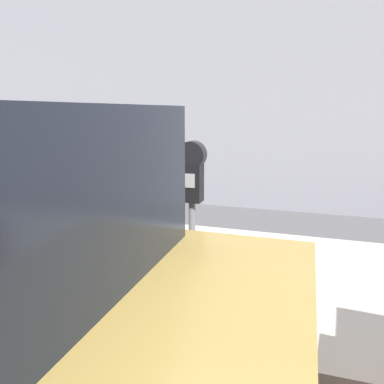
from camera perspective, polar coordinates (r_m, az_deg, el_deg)
sidewalk at (r=4.14m, az=5.58°, el=-12.53°), size 24.00×2.80×0.13m
building_facade at (r=7.09m, az=12.23°, el=20.81°), size 24.00×0.30×5.76m
parking_meter at (r=2.89m, az=-0.00°, el=0.33°), size 0.21×0.14×1.45m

